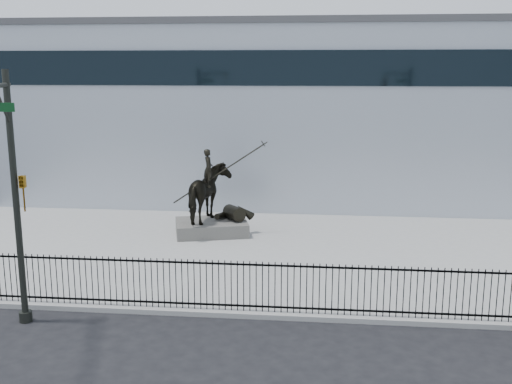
# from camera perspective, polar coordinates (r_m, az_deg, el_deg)

# --- Properties ---
(ground) EXTENTS (120.00, 120.00, 0.00)m
(ground) POSITION_cam_1_polar(r_m,az_deg,el_deg) (16.47, 1.54, -13.53)
(ground) COLOR black
(ground) RESTS_ON ground
(plaza) EXTENTS (30.00, 12.00, 0.15)m
(plaza) POSITION_cam_1_polar(r_m,az_deg,el_deg) (22.96, 2.92, -5.88)
(plaza) COLOR gray
(plaza) RESTS_ON ground
(building) EXTENTS (44.00, 14.00, 9.00)m
(building) POSITION_cam_1_polar(r_m,az_deg,el_deg) (34.95, 4.17, 7.62)
(building) COLOR silver
(building) RESTS_ON ground
(picket_fence) EXTENTS (22.10, 0.10, 1.50)m
(picket_fence) POSITION_cam_1_polar(r_m,az_deg,el_deg) (17.27, 1.88, -9.05)
(picket_fence) COLOR black
(picket_fence) RESTS_ON plaza
(statue_plinth) EXTENTS (3.37, 2.72, 0.55)m
(statue_plinth) POSITION_cam_1_polar(r_m,az_deg,el_deg) (25.31, -4.26, -3.38)
(statue_plinth) COLOR #54504C
(statue_plinth) RESTS_ON plaza
(equestrian_statue) EXTENTS (3.67, 2.77, 3.21)m
(equestrian_statue) POSITION_cam_1_polar(r_m,az_deg,el_deg) (24.97, -4.18, -0.19)
(equestrian_statue) COLOR black
(equestrian_statue) RESTS_ON statue_plinth
(traffic_signal_left) EXTENTS (1.52, 4.84, 7.00)m
(traffic_signal_left) POSITION_cam_1_polar(r_m,az_deg,el_deg) (16.53, -22.58, 0.37)
(traffic_signal_left) COLOR black
(traffic_signal_left) RESTS_ON ground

